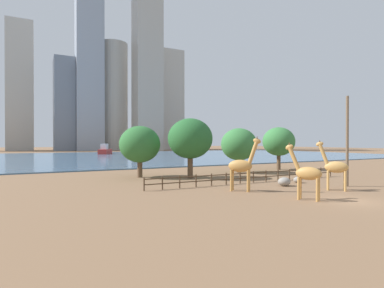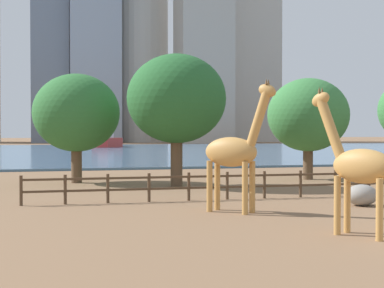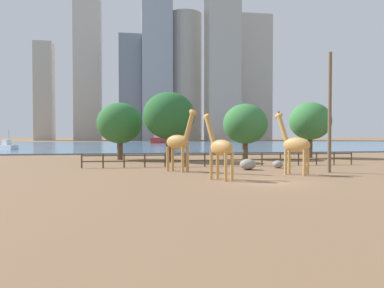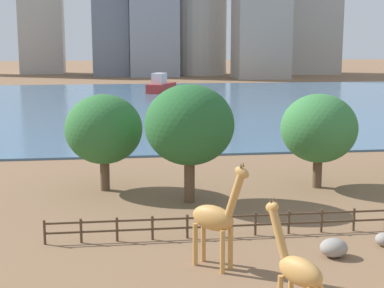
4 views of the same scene
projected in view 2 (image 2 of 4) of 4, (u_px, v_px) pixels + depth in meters
name	position (u px, v px, depth m)	size (l,w,h in m)	color
ground_plane	(120.00, 151.00, 94.30)	(400.00, 400.00, 0.00)	brown
harbor_water	(123.00, 151.00, 91.39)	(180.00, 86.00, 0.20)	#476B8C
giraffe_companion	(235.00, 151.00, 23.04)	(2.61, 2.67, 5.19)	#C18C47
giraffe_young	(358.00, 165.00, 17.88)	(1.92, 2.82, 4.62)	#C18C47
boulder_by_pole	(362.00, 195.00, 25.18)	(1.36, 1.22, 0.92)	gray
enclosure_fence	(300.00, 182.00, 28.41)	(26.13, 0.14, 1.30)	#4C3826
tree_left_large	(76.00, 113.00, 36.33)	(5.36, 5.36, 6.76)	brown
tree_center_broad	(176.00, 99.00, 33.99)	(5.75, 5.75, 7.68)	brown
tree_left_small	(308.00, 115.00, 38.90)	(5.39, 5.39, 6.72)	brown
boat_sailboat	(107.00, 140.00, 110.92)	(6.56, 9.13, 3.80)	#B22D28
skyline_block_left	(50.00, 57.00, 165.25)	(10.20, 14.72, 48.47)	slate
skyline_tower_short	(141.00, 39.00, 172.22)	(16.00, 16.00, 60.60)	#B7B2A8
skyline_tower_far	(251.00, 42.00, 178.40)	(16.22, 9.14, 60.70)	#B7B2A8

